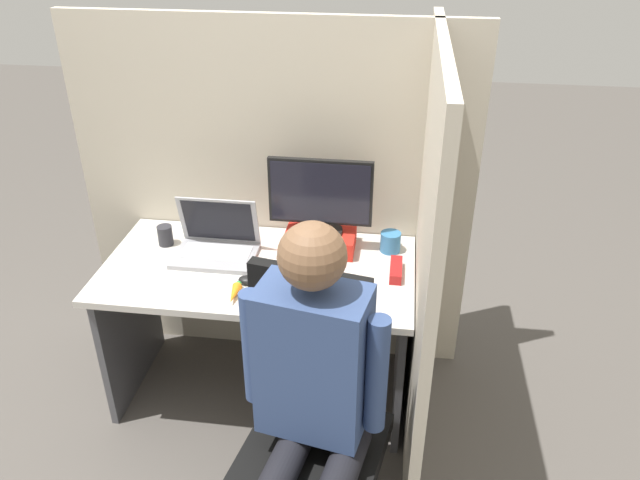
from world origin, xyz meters
TOP-DOWN VIEW (x-y plane):
  - ground_plane at (0.00, 0.00)m, footprint 12.00×12.00m
  - cubicle_panel_back at (0.00, 0.72)m, footprint 1.82×0.04m
  - cubicle_panel_right at (0.68, 0.28)m, footprint 0.04×1.34m
  - desk at (0.00, 0.35)m, footprint 1.32×0.70m
  - paper_box at (0.24, 0.54)m, footprint 0.31×0.21m
  - monitor at (0.24, 0.54)m, footprint 0.45×0.20m
  - laptop at (-0.20, 0.42)m, footprint 0.35×0.24m
  - mouse at (-0.01, 0.22)m, footprint 0.07×0.05m
  - stapler at (0.58, 0.36)m, footprint 0.05×0.17m
  - carrot_toy at (-0.04, 0.11)m, footprint 0.04×0.14m
  - office_chair at (0.32, -0.24)m, footprint 0.55×0.60m
  - person at (0.35, -0.40)m, footprint 0.47×0.48m
  - coffee_mug at (0.55, 0.56)m, footprint 0.09×0.09m
  - pen_cup at (-0.45, 0.48)m, footprint 0.07×0.07m

SIDE VIEW (x-z plane):
  - ground_plane at x=0.00m, z-range 0.00..0.00m
  - office_chair at x=0.32m, z-range 0.00..0.99m
  - desk at x=0.00m, z-range 0.17..0.88m
  - mouse at x=-0.01m, z-range 0.70..0.74m
  - carrot_toy at x=-0.04m, z-range 0.70..0.74m
  - stapler at x=0.58m, z-range 0.70..0.75m
  - paper_box at x=0.24m, z-range 0.70..0.79m
  - coffee_mug at x=0.55m, z-range 0.70..0.79m
  - person at x=0.35m, z-range 0.10..1.40m
  - pen_cup at x=-0.45m, z-range 0.70..0.80m
  - laptop at x=-0.20m, z-range 0.63..0.88m
  - cubicle_panel_back at x=0.00m, z-range 0.00..1.67m
  - cubicle_panel_right at x=0.68m, z-range 0.00..1.67m
  - monitor at x=0.24m, z-range 0.79..1.12m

